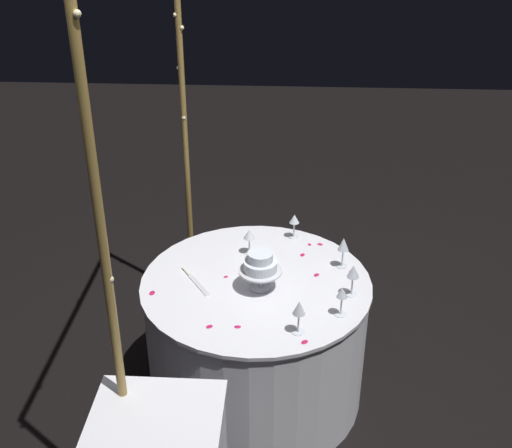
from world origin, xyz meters
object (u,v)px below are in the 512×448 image
object	(u,v)px
wine_glass_3	(249,236)
cake_knife	(194,279)
wine_glass_4	(299,309)
wine_glass_5	(342,295)
main_table	(256,339)
tiered_cake	(260,265)
wine_glass_1	(353,273)
wine_glass_2	(294,220)
decorative_arch	(152,132)
wine_glass_0	(343,246)

from	to	relation	value
wine_glass_3	cake_knife	distance (m)	0.41
wine_glass_4	wine_glass_5	distance (m)	0.25
cake_knife	main_table	bearing A→B (deg)	-89.86
tiered_cake	wine_glass_1	distance (m)	0.46
wine_glass_3	wine_glass_2	bearing A→B (deg)	-52.40
decorative_arch	wine_glass_2	world-z (taller)	decorative_arch
wine_glass_4	wine_glass_1	bearing A→B (deg)	-40.23
wine_glass_3	decorative_arch	bearing A→B (deg)	123.55
wine_glass_3	wine_glass_4	xyz separation A→B (m)	(-0.69, -0.27, 0.02)
wine_glass_3	wine_glass_4	distance (m)	0.74
wine_glass_2	cake_knife	xyz separation A→B (m)	(-0.47, 0.52, -0.10)
tiered_cake	wine_glass_3	bearing A→B (deg)	12.91
decorative_arch	cake_knife	bearing A→B (deg)	-90.28
wine_glass_2	cake_knife	bearing A→B (deg)	132.48
decorative_arch	wine_glass_2	bearing A→B (deg)	-54.92
wine_glass_1	cake_knife	world-z (taller)	wine_glass_1
wine_glass_1	wine_glass_4	bearing A→B (deg)	139.77
wine_glass_5	decorative_arch	bearing A→B (deg)	73.98
wine_glass_1	wine_glass_3	world-z (taller)	wine_glass_1
decorative_arch	wine_glass_4	bearing A→B (deg)	-120.13
decorative_arch	main_table	world-z (taller)	decorative_arch
main_table	wine_glass_3	distance (m)	0.56
wine_glass_2	wine_glass_3	world-z (taller)	wine_glass_2
wine_glass_5	main_table	bearing A→B (deg)	58.32
wine_glass_1	wine_glass_5	bearing A→B (deg)	159.24
decorative_arch	cake_knife	world-z (taller)	decorative_arch
wine_glass_0	main_table	bearing A→B (deg)	110.87
wine_glass_2	wine_glass_3	bearing A→B (deg)	127.60
tiered_cake	wine_glass_5	world-z (taller)	tiered_cake
wine_glass_0	wine_glass_4	world-z (taller)	same
wine_glass_2	wine_glass_1	bearing A→B (deg)	-152.77
tiered_cake	wine_glass_5	size ratio (longest dim) A/B	1.44
wine_glass_3	tiered_cake	bearing A→B (deg)	-167.09
main_table	tiered_cake	bearing A→B (deg)	-155.91
main_table	wine_glass_2	xyz separation A→B (m)	(0.47, -0.19, 0.48)
wine_glass_2	cake_knife	distance (m)	0.71
wine_glass_2	wine_glass_5	distance (m)	0.76
wine_glass_1	wine_glass_2	size ratio (longest dim) A/B	1.18
tiered_cake	cake_knife	xyz separation A→B (m)	(0.05, 0.35, -0.13)
decorative_arch	wine_glass_0	distance (m)	1.17
main_table	wine_glass_1	xyz separation A→B (m)	(-0.09, -0.48, 0.50)
main_table	wine_glass_0	xyz separation A→B (m)	(0.17, -0.45, 0.50)
tiered_cake	cake_knife	size ratio (longest dim) A/B	0.85
wine_glass_0	wine_glass_5	bearing A→B (deg)	175.57
decorative_arch	main_table	xyz separation A→B (m)	(0.00, -0.48, -1.18)
wine_glass_0	wine_glass_1	size ratio (longest dim) A/B	1.01
wine_glass_5	cake_knife	size ratio (longest dim) A/B	0.59
wine_glass_0	wine_glass_2	distance (m)	0.40
main_table	wine_glass_3	xyz separation A→B (m)	(0.28, 0.05, 0.48)
cake_knife	wine_glass_2	bearing A→B (deg)	-47.52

